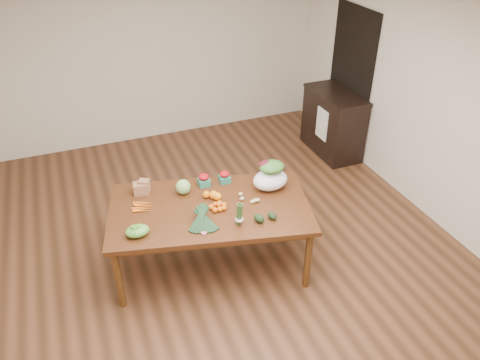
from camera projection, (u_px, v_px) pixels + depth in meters
name	position (u px, v px, depth m)	size (l,w,h in m)	color
floor	(228.00, 246.00, 5.30)	(6.00, 6.00, 0.00)	brown
room_walls	(226.00, 141.00, 4.57)	(5.02, 6.02, 2.70)	silver
dining_table	(211.00, 236.00, 4.88)	(1.99, 1.11, 0.75)	#482810
doorway_dark	(350.00, 81.00, 6.75)	(0.02, 1.00, 2.10)	black
cabinet	(333.00, 123.00, 6.91)	(0.52, 1.02, 0.94)	black
dish_towel	(322.00, 124.00, 6.70)	(0.02, 0.28, 0.45)	white
paper_bag	(141.00, 187.00, 4.83)	(0.21, 0.17, 0.15)	#A26D48
cabbage	(183.00, 187.00, 4.83)	(0.16, 0.16, 0.16)	#8BBE6E
strawberry_basket_a	(204.00, 181.00, 4.97)	(0.12, 0.12, 0.11)	red
strawberry_basket_b	(225.00, 178.00, 5.03)	(0.11, 0.11, 0.10)	red
orange_a	(206.00, 195.00, 4.78)	(0.08, 0.08, 0.08)	orange
orange_b	(214.00, 195.00, 4.77)	(0.09, 0.09, 0.09)	#FFA70F
orange_c	(217.00, 197.00, 4.75)	(0.08, 0.08, 0.08)	orange
mandarin_cluster	(219.00, 205.00, 4.62)	(0.18, 0.18, 0.09)	#FF5E0F
carrots	(144.00, 206.00, 4.65)	(0.22, 0.19, 0.03)	orange
snap_pea_bag	(137.00, 231.00, 4.27)	(0.22, 0.17, 0.10)	#5BB23C
kale_bunch	(203.00, 221.00, 4.35)	(0.32, 0.40, 0.16)	black
asparagus_bundle	(239.00, 214.00, 4.36)	(0.08, 0.08, 0.25)	#437334
potato_a	(242.00, 199.00, 4.75)	(0.05, 0.05, 0.04)	#D4B77A
potato_b	(252.00, 202.00, 4.71)	(0.05, 0.04, 0.04)	#DACF7E
potato_c	(255.00, 200.00, 4.73)	(0.05, 0.05, 0.04)	tan
potato_d	(241.00, 194.00, 4.82)	(0.05, 0.04, 0.04)	tan
potato_e	(258.00, 200.00, 4.73)	(0.05, 0.04, 0.04)	tan
avocado_a	(259.00, 218.00, 4.45)	(0.08, 0.12, 0.08)	black
avocado_b	(272.00, 216.00, 4.49)	(0.07, 0.11, 0.07)	black
salad_bag	(270.00, 177.00, 4.87)	(0.38, 0.28, 0.29)	white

